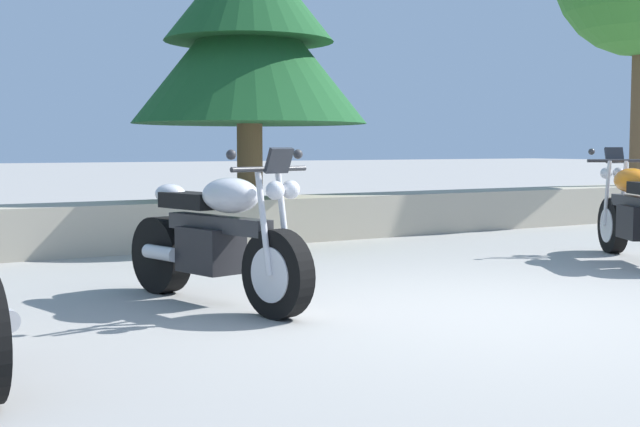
% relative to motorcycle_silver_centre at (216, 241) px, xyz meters
% --- Properties ---
extents(ground_plane, '(120.00, 120.00, 0.00)m').
position_rel_motorcycle_silver_centre_xyz_m(ground_plane, '(1.46, -1.18, -0.49)').
color(ground_plane, gray).
extents(stone_wall, '(36.00, 0.80, 0.55)m').
position_rel_motorcycle_silver_centre_xyz_m(stone_wall, '(1.46, 3.62, -0.21)').
color(stone_wall, '#A89E89').
rests_on(stone_wall, ground).
extents(motorcycle_silver_centre, '(0.83, 2.04, 1.18)m').
position_rel_motorcycle_silver_centre_xyz_m(motorcycle_silver_centre, '(0.00, 0.00, 0.00)').
color(motorcycle_silver_centre, black).
rests_on(motorcycle_silver_centre, ground).
extents(motorcycle_orange_far_right, '(1.21, 1.86, 1.18)m').
position_rel_motorcycle_silver_centre_xyz_m(motorcycle_orange_far_right, '(4.73, 0.03, 0.00)').
color(motorcycle_orange_far_right, black).
rests_on(motorcycle_orange_far_right, ground).
extents(pine_tree_mid_left, '(2.92, 2.92, 3.24)m').
position_rel_motorcycle_silver_centre_xyz_m(pine_tree_mid_left, '(2.11, 3.77, 2.09)').
color(pine_tree_mid_left, brown).
rests_on(pine_tree_mid_left, stone_wall).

